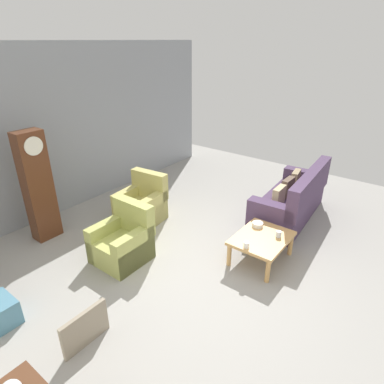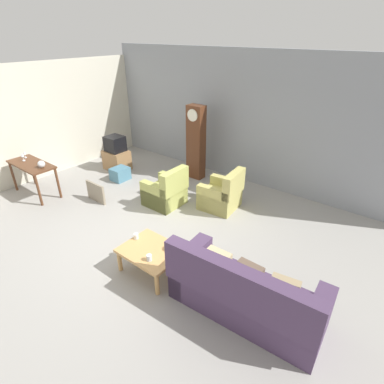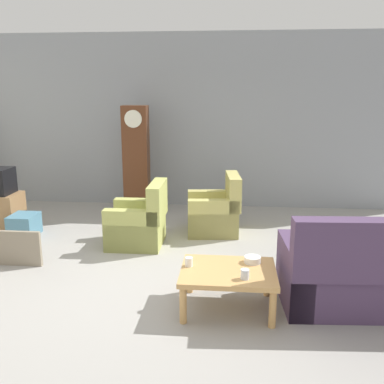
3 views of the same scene
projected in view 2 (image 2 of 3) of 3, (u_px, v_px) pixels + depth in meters
The scene contains 19 objects.
ground_plane at pixel (141, 239), 5.85m from camera, with size 10.40×10.40×0.00m, color #999691.
garage_door_wall at pixel (242, 118), 7.60m from camera, with size 8.40×0.16×3.20m, color gray.
pegboard_wall_left at pixel (33, 124), 7.74m from camera, with size 0.12×6.40×2.88m, color beige.
couch_floral at pixel (244, 294), 4.16m from camera, with size 2.15×1.01×1.04m.
armchair_olive_near at pixel (166, 192), 6.88m from camera, with size 0.80×0.77×0.92m.
armchair_olive_far at pixel (222, 195), 6.75m from camera, with size 0.86×0.84×0.92m.
coffee_table_wood at pixel (151, 253), 4.92m from camera, with size 0.96×0.76×0.43m.
console_table_dark at pixel (32, 168), 7.15m from camera, with size 1.30×0.56×0.80m.
grandfather_clock at pixel (196, 143), 7.88m from camera, with size 0.44×0.30×1.92m.
tv_stand_cabinet at pixel (117, 160), 8.68m from camera, with size 0.68×0.52×0.54m, color #997047.
tv_crt at pixel (115, 144), 8.46m from camera, with size 0.48×0.44×0.42m, color black.
framed_picture_leaning at pixel (96, 192), 7.04m from camera, with size 0.60×0.05×0.46m, color gray.
storage_box_blue at pixel (120, 174), 8.10m from camera, with size 0.38×0.44×0.33m, color teal.
glass_dome_cloche at pixel (41, 164), 6.85m from camera, with size 0.16×0.16×0.16m, color silver.
cup_white_porcelain at pixel (136, 236), 5.13m from camera, with size 0.08×0.08×0.09m, color white.
cup_blue_rimmed at pixel (149, 258), 4.65m from camera, with size 0.08×0.08×0.10m, color silver.
bowl_white_stacked at pixel (171, 248), 4.88m from camera, with size 0.18×0.18×0.07m, color white.
wine_glass_tall at pixel (24, 153), 7.36m from camera, with size 0.07×0.07×0.17m.
wine_glass_mid at pixel (23, 156), 7.18m from camera, with size 0.08×0.08×0.20m.
Camera 2 is at (3.70, -3.12, 3.54)m, focal length 28.59 mm.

